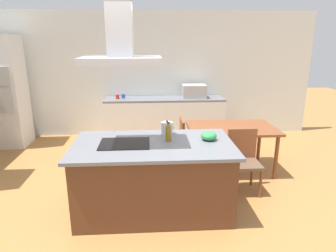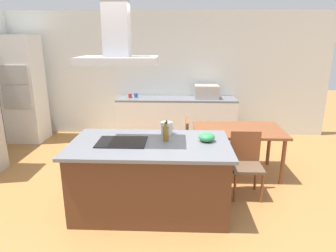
# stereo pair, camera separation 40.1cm
# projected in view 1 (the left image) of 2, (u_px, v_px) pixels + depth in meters

# --- Properties ---
(ground) EXTENTS (16.00, 16.00, 0.00)m
(ground) POSITION_uv_depth(u_px,v_px,m) (152.00, 163.00, 5.34)
(ground) COLOR #AD753D
(wall_back) EXTENTS (7.20, 0.10, 2.70)m
(wall_back) POSITION_uv_depth(u_px,v_px,m) (150.00, 75.00, 6.64)
(wall_back) COLOR silver
(wall_back) RESTS_ON ground
(kitchen_island) EXTENTS (1.96, 1.11, 0.90)m
(kitchen_island) POSITION_uv_depth(u_px,v_px,m) (154.00, 177.00, 3.78)
(kitchen_island) COLOR #59331E
(kitchen_island) RESTS_ON ground
(cooktop) EXTENTS (0.60, 0.44, 0.01)m
(cooktop) POSITION_uv_depth(u_px,v_px,m) (125.00, 144.00, 3.63)
(cooktop) COLOR black
(cooktop) RESTS_ON kitchen_island
(tea_kettle) EXTENTS (0.21, 0.16, 0.19)m
(tea_kettle) POSITION_uv_depth(u_px,v_px,m) (167.00, 128.00, 3.98)
(tea_kettle) COLOR silver
(tea_kettle) RESTS_ON kitchen_island
(olive_oil_bottle) EXTENTS (0.07, 0.07, 0.24)m
(olive_oil_bottle) POSITION_uv_depth(u_px,v_px,m) (168.00, 133.00, 3.72)
(olive_oil_bottle) COLOR olive
(olive_oil_bottle) RESTS_ON kitchen_island
(mixing_bowl) EXTENTS (0.20, 0.20, 0.11)m
(mixing_bowl) POSITION_uv_depth(u_px,v_px,m) (209.00, 136.00, 3.76)
(mixing_bowl) COLOR #33934C
(mixing_bowl) RESTS_ON kitchen_island
(back_counter) EXTENTS (2.54, 0.62, 0.90)m
(back_counter) POSITION_uv_depth(u_px,v_px,m) (165.00, 118.00, 6.55)
(back_counter) COLOR white
(back_counter) RESTS_ON ground
(countertop_microwave) EXTENTS (0.50, 0.38, 0.28)m
(countertop_microwave) POSITION_uv_depth(u_px,v_px,m) (194.00, 91.00, 6.43)
(countertop_microwave) COLOR #B2AFAA
(countertop_microwave) RESTS_ON back_counter
(coffee_mug_red) EXTENTS (0.08, 0.08, 0.09)m
(coffee_mug_red) POSITION_uv_depth(u_px,v_px,m) (117.00, 97.00, 6.34)
(coffee_mug_red) COLOR red
(coffee_mug_red) RESTS_ON back_counter
(coffee_mug_blue) EXTENTS (0.08, 0.08, 0.09)m
(coffee_mug_blue) POSITION_uv_depth(u_px,v_px,m) (123.00, 96.00, 6.40)
(coffee_mug_blue) COLOR #2D56B2
(coffee_mug_blue) RESTS_ON back_counter
(wall_oven_stack) EXTENTS (0.70, 0.66, 2.20)m
(wall_oven_stack) POSITION_uv_depth(u_px,v_px,m) (5.00, 92.00, 5.95)
(wall_oven_stack) COLOR white
(wall_oven_stack) RESTS_ON ground
(dining_table) EXTENTS (1.40, 0.90, 0.75)m
(dining_table) POSITION_uv_depth(u_px,v_px,m) (232.00, 132.00, 4.88)
(dining_table) COLOR brown
(dining_table) RESTS_ON ground
(chair_facing_island) EXTENTS (0.42, 0.42, 0.89)m
(chair_facing_island) POSITION_uv_depth(u_px,v_px,m) (243.00, 156.00, 4.29)
(chair_facing_island) COLOR brown
(chair_facing_island) RESTS_ON ground
(chair_at_left_end) EXTENTS (0.42, 0.42, 0.89)m
(chair_at_left_end) POSITION_uv_depth(u_px,v_px,m) (176.00, 142.00, 4.87)
(chair_at_left_end) COLOR brown
(chair_at_left_end) RESTS_ON ground
(range_hood) EXTENTS (0.90, 0.55, 0.78)m
(range_hood) POSITION_uv_depth(u_px,v_px,m) (120.00, 41.00, 3.29)
(range_hood) COLOR #ADADB2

